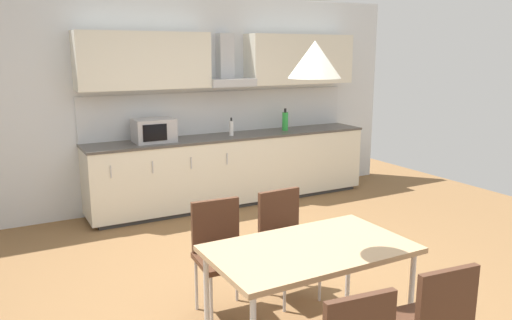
% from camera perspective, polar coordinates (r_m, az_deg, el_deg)
% --- Properties ---
extents(ground_plane, '(8.82, 8.09, 0.02)m').
position_cam_1_polar(ground_plane, '(4.38, 0.93, -14.67)').
color(ground_plane, brown).
extents(wall_back, '(7.05, 0.10, 2.69)m').
position_cam_1_polar(wall_back, '(6.46, -11.21, 6.43)').
color(wall_back, silver).
rests_on(wall_back, ground_plane).
extents(kitchen_counter, '(3.82, 0.62, 0.91)m').
position_cam_1_polar(kitchen_counter, '(6.62, -2.59, -0.99)').
color(kitchen_counter, '#333333').
rests_on(kitchen_counter, ground_plane).
extents(backsplash_tile, '(3.80, 0.02, 0.55)m').
position_cam_1_polar(backsplash_tile, '(6.75, -3.72, 5.52)').
color(backsplash_tile, silver).
rests_on(backsplash_tile, kitchen_counter).
extents(upper_wall_cabinets, '(3.80, 0.40, 0.67)m').
position_cam_1_polar(upper_wall_cabinets, '(6.56, -3.21, 11.28)').
color(upper_wall_cabinets, silver).
extents(microwave, '(0.48, 0.35, 0.28)m').
position_cam_1_polar(microwave, '(6.12, -11.59, 3.33)').
color(microwave, '#ADADB2').
rests_on(microwave, kitchen_counter).
extents(bottle_white, '(0.06, 0.06, 0.23)m').
position_cam_1_polar(bottle_white, '(6.47, -2.84, 3.67)').
color(bottle_white, white).
rests_on(bottle_white, kitchen_counter).
extents(bottle_green, '(0.08, 0.08, 0.30)m').
position_cam_1_polar(bottle_green, '(6.92, 3.35, 4.47)').
color(bottle_green, green).
rests_on(bottle_green, kitchen_counter).
extents(dining_table, '(1.31, 0.77, 0.74)m').
position_cam_1_polar(dining_table, '(3.30, 6.18, -10.65)').
color(dining_table, tan).
rests_on(dining_table, ground_plane).
extents(chair_near_right, '(0.44, 0.44, 0.87)m').
position_cam_1_polar(chair_near_right, '(3.04, 19.44, -16.82)').
color(chair_near_right, '#4C2D1E').
rests_on(chair_near_right, ground_plane).
extents(chair_far_left, '(0.43, 0.43, 0.87)m').
position_cam_1_polar(chair_far_left, '(3.85, -4.09, -9.76)').
color(chair_far_left, '#4C2D1E').
rests_on(chair_far_left, ground_plane).
extents(chair_far_right, '(0.41, 0.41, 0.87)m').
position_cam_1_polar(chair_far_right, '(4.11, 3.37, -8.31)').
color(chair_far_right, '#4C2D1E').
rests_on(chair_far_right, ground_plane).
extents(pendant_lamp, '(0.32, 0.32, 0.22)m').
position_cam_1_polar(pendant_lamp, '(3.05, 6.73, 11.33)').
color(pendant_lamp, silver).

